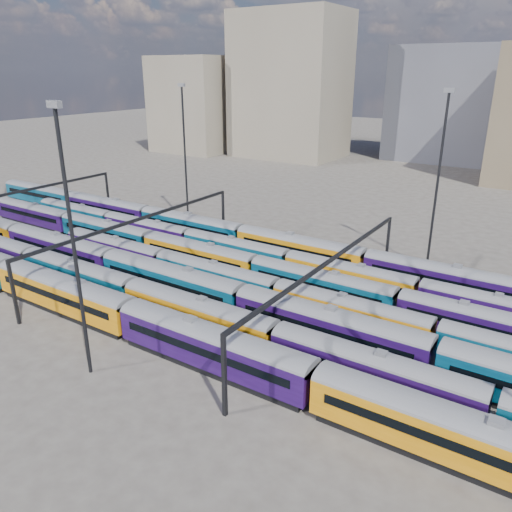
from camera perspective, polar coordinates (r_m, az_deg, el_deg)
The scene contains 14 objects.
ground at distance 64.05m, azimuth -0.05°, elevation -5.28°, with size 500.00×500.00×0.00m, color #3F3935.
rake_0 at distance 56.45m, azimuth -14.21°, elevation -6.43°, with size 134.90×3.29×5.55m.
rake_1 at distance 51.09m, azimuth 2.28°, elevation -9.15°, with size 122.03×2.98×5.01m.
rake_2 at distance 64.84m, azimuth -9.72°, elevation -2.48°, with size 154.85×3.23×5.46m.
rake_3 at distance 57.69m, azimuth 10.64°, elevation -6.02°, with size 95.21×2.79×4.69m.
rake_4 at distance 68.52m, azimuth -0.10°, elevation -1.14°, with size 119.53×2.92×4.90m.
rake_5 at distance 71.44m, azimuth 3.67°, elevation -0.41°, with size 111.13×2.71×4.55m.
rake_6 at distance 75.86m, azimuth 4.92°, elevation 1.12°, with size 148.56×3.10×5.23m.
gantry_0 at distance 97.11m, azimuth -25.70°, elevation 5.98°, with size 0.35×40.35×8.03m.
gantry_1 at distance 73.71m, azimuth -13.19°, elevation 3.36°, with size 0.35×40.35×8.03m.
gantry_2 at distance 56.89m, azimuth 8.40°, elevation -1.49°, with size 0.35×40.35×8.03m.
mast_1 at distance 94.42m, azimuth -8.15°, elevation 11.90°, with size 1.40×0.50×25.60m.
mast_2 at distance 47.14m, azimuth -20.24°, elevation 2.01°, with size 1.40×0.50×25.60m.
mast_3 at distance 75.36m, azimuth 20.13°, elevation 8.67°, with size 1.40×0.50×25.60m.
Camera 1 is at (31.62, -48.15, 28.01)m, focal length 35.00 mm.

